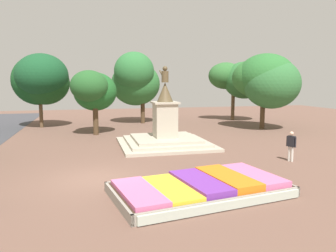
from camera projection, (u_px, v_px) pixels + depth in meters
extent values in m
plane|color=brown|center=(95.00, 179.00, 14.36)|extent=(74.27, 74.27, 0.00)
cube|color=#38281C|center=(200.00, 190.00, 12.48)|extent=(6.80, 4.33, 0.33)
cube|color=gray|center=(225.00, 204.00, 10.92)|extent=(6.46, 1.19, 0.37)
cube|color=gray|center=(180.00, 177.00, 14.03)|extent=(6.46, 1.19, 0.37)
cube|color=gray|center=(117.00, 201.00, 11.21)|extent=(0.69, 3.49, 0.37)
cube|color=gray|center=(267.00, 179.00, 13.74)|extent=(0.69, 3.49, 0.37)
cube|color=#D86699|center=(138.00, 192.00, 11.48)|extent=(1.73, 3.29, 0.16)
cube|color=yellow|center=(170.00, 188.00, 11.96)|extent=(1.73, 3.29, 0.13)
cube|color=#72339E|center=(200.00, 182.00, 12.44)|extent=(1.73, 3.29, 0.23)
cube|color=orange|center=(227.00, 178.00, 12.92)|extent=(1.73, 3.29, 0.27)
cube|color=#D86699|center=(252.00, 175.00, 13.41)|extent=(1.73, 3.29, 0.23)
cube|color=#B2BCAD|center=(226.00, 205.00, 10.87)|extent=(6.15, 1.23, 0.30)
cube|color=#B2A894|center=(165.00, 144.00, 21.93)|extent=(5.98, 5.98, 0.19)
cube|color=#B4AA96|center=(165.00, 141.00, 21.90)|extent=(5.07, 5.07, 0.19)
cube|color=#B2A893|center=(165.00, 138.00, 21.88)|extent=(4.16, 4.16, 0.19)
cube|color=#B2A893|center=(165.00, 120.00, 21.71)|extent=(1.42, 1.42, 2.24)
cube|color=#B2A893|center=(165.00, 103.00, 21.55)|extent=(1.68, 1.68, 0.12)
cone|color=brown|center=(165.00, 92.00, 21.46)|extent=(1.07, 1.07, 1.27)
cylinder|color=brown|center=(165.00, 77.00, 21.32)|extent=(0.46, 0.46, 0.74)
sphere|color=brown|center=(165.00, 69.00, 21.25)|extent=(0.32, 0.32, 0.32)
cylinder|color=brown|center=(162.00, 75.00, 21.50)|extent=(0.34, 0.49, 0.60)
cylinder|color=beige|center=(289.00, 154.00, 17.58)|extent=(0.13, 0.13, 0.81)
cylinder|color=beige|center=(292.00, 154.00, 17.43)|extent=(0.13, 0.13, 0.81)
cube|color=black|center=(291.00, 141.00, 17.41)|extent=(0.35, 0.44, 0.57)
cylinder|color=black|center=(287.00, 141.00, 17.60)|extent=(0.09, 0.09, 0.55)
cylinder|color=black|center=(295.00, 142.00, 17.23)|extent=(0.09, 0.09, 0.55)
sphere|color=beige|center=(292.00, 133.00, 17.35)|extent=(0.21, 0.21, 0.21)
cylinder|color=#4C3823|center=(262.00, 116.00, 29.43)|extent=(0.42, 0.42, 2.36)
ellipsoid|color=#306D30|center=(259.00, 78.00, 29.47)|extent=(4.73, 4.68, 3.59)
ellipsoid|color=#306C36|center=(272.00, 84.00, 28.46)|extent=(5.01, 4.50, 4.39)
ellipsoid|color=#2B6B2F|center=(266.00, 77.00, 28.96)|extent=(5.05, 5.14, 4.10)
cylinder|color=#4C3823|center=(96.00, 119.00, 26.14)|extent=(0.42, 0.42, 2.49)
ellipsoid|color=#255927|center=(89.00, 86.00, 25.23)|extent=(2.90, 2.58, 2.44)
ellipsoid|color=#1F5D26|center=(95.00, 92.00, 26.53)|extent=(3.46, 3.43, 3.10)
cylinder|color=brown|center=(233.00, 107.00, 36.15)|extent=(0.39, 0.39, 2.99)
ellipsoid|color=#306830|center=(226.00, 76.00, 35.63)|extent=(3.79, 3.32, 2.89)
ellipsoid|color=#2E6A33|center=(245.00, 80.00, 35.14)|extent=(4.55, 4.43, 3.96)
cylinder|color=#4C3823|center=(143.00, 110.00, 33.44)|extent=(0.43, 0.43, 2.63)
ellipsoid|color=#2D6C32|center=(136.00, 84.00, 33.58)|extent=(4.97, 4.80, 4.44)
ellipsoid|color=#2D6D35|center=(134.00, 71.00, 32.08)|extent=(3.93, 3.63, 3.80)
cylinder|color=brown|center=(41.00, 113.00, 30.25)|extent=(0.33, 0.33, 2.77)
ellipsoid|color=#174A20|center=(38.00, 80.00, 30.38)|extent=(4.68, 4.67, 4.57)
ellipsoid|color=#1A4A20|center=(45.00, 83.00, 30.11)|extent=(4.46, 4.11, 4.09)
ellipsoid|color=#184A27|center=(42.00, 76.00, 29.61)|extent=(4.67, 4.72, 3.99)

